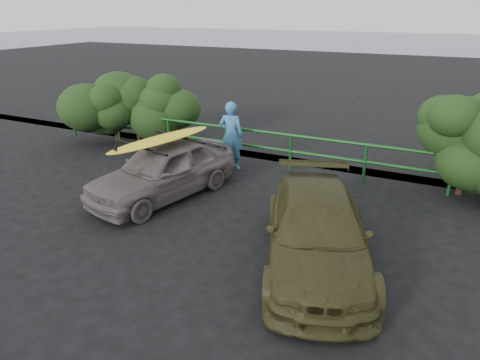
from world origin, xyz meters
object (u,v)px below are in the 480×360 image
object	(u,v)px
olive_vehicle	(317,231)
man	(231,136)
surfboard	(161,139)
guardrail	(257,148)
sedan	(163,170)

from	to	relation	value
olive_vehicle	man	world-z (taller)	man
surfboard	guardrail	bearing A→B (deg)	83.30
guardrail	sedan	world-z (taller)	sedan
sedan	guardrail	bearing A→B (deg)	83.30
guardrail	man	bearing A→B (deg)	-134.20
sedan	olive_vehicle	bearing A→B (deg)	-3.16
guardrail	olive_vehicle	size ratio (longest dim) A/B	3.31
guardrail	surfboard	xyz separation A→B (m)	(-1.11, -2.95, 0.89)
olive_vehicle	sedan	bearing A→B (deg)	143.39
guardrail	man	world-z (taller)	man
guardrail	sedan	size ratio (longest dim) A/B	3.65
guardrail	olive_vehicle	world-z (taller)	olive_vehicle
man	surfboard	xyz separation A→B (m)	(-0.57, -2.40, 0.46)
sedan	olive_vehicle	size ratio (longest dim) A/B	0.91
guardrail	olive_vehicle	bearing A→B (deg)	-54.76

